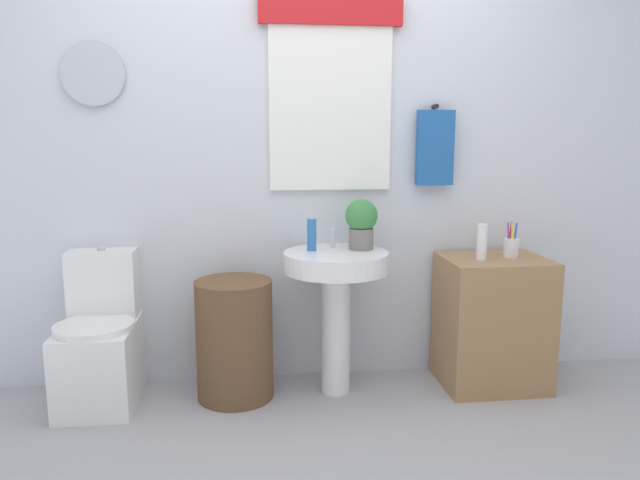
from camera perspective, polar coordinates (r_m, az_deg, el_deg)
name	(u,v)px	position (r m, az deg, el deg)	size (l,w,h in m)	color
back_wall	(298,142)	(3.22, -2.12, 9.46)	(4.40, 0.18, 2.60)	silver
toilet	(101,345)	(3.22, -20.50, -9.51)	(0.38, 0.51, 0.78)	white
laundry_hamper	(235,339)	(3.09, -8.28, -9.51)	(0.39, 0.39, 0.62)	brown
pedestal_sink	(336,286)	(3.04, 1.56, -4.43)	(0.54, 0.54, 0.75)	white
faucet	(333,238)	(3.11, 1.26, 0.16)	(0.03, 0.03, 0.10)	silver
wooden_cabinet	(492,322)	(3.33, 16.33, -7.61)	(0.54, 0.44, 0.70)	#9E754C
soap_bottle	(312,235)	(3.02, -0.80, 0.50)	(0.05, 0.05, 0.17)	#2D6BB7
potted_plant	(361,222)	(3.06, 4.02, 1.77)	(0.17, 0.17, 0.26)	slate
lotion_bottle	(482,242)	(3.16, 15.42, -0.20)	(0.05, 0.05, 0.19)	white
toothbrush_cup	(511,247)	(3.29, 18.04, -0.64)	(0.08, 0.08, 0.19)	silver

